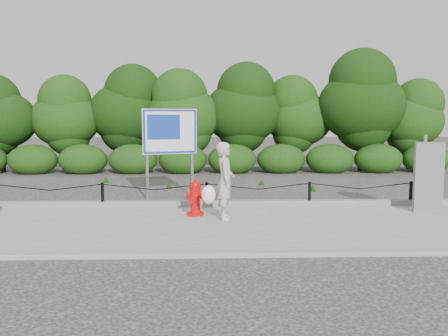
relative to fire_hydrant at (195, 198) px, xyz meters
name	(u,v)px	position (x,y,z in m)	size (l,w,h in m)	color
ground	(207,210)	(0.25, 1.02, -0.46)	(90.00, 90.00, 0.00)	#2D2B28
sidewalk	(206,227)	(0.25, -0.98, -0.42)	(14.00, 4.00, 0.08)	gray
curb	(207,203)	(0.25, 1.07, -0.31)	(14.00, 0.22, 0.14)	slate
chain_barrier	(207,191)	(0.25, 1.02, 0.00)	(10.06, 0.06, 0.60)	black
treeline	(224,110)	(0.96, 9.95, 2.12)	(20.16, 3.81, 4.99)	black
fire_hydrant	(195,198)	(0.00, 0.00, 0.00)	(0.46, 0.47, 0.80)	red
pedestrian	(224,182)	(0.62, -0.41, 0.42)	(0.70, 0.61, 1.64)	#BCB3A1
utility_cabinet	(428,177)	(5.30, 0.24, 0.42)	(0.68, 0.52, 1.75)	gray
advertising_sign	(170,136)	(-0.77, 2.77, 1.28)	(1.45, 0.64, 2.47)	slate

